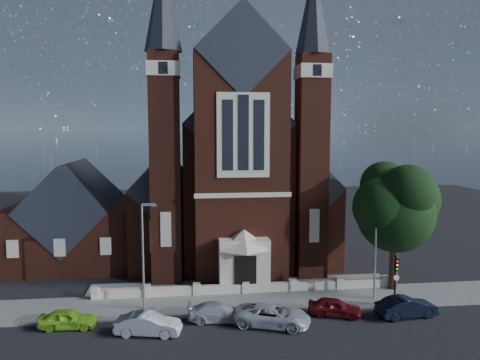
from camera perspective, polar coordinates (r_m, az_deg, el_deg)
The scene contains 16 objects.
ground at distance 47.64m, azimuth -0.69°, elevation -10.23°, with size 120.00×120.00×0.00m, color black.
pavement_strip at distance 37.77m, azimuth 1.07°, elevation -14.73°, with size 60.00×5.00×0.12m, color slate.
forecourt_paving at distance 41.49m, azimuth 0.29°, elevation -12.76°, with size 26.00×3.00×0.14m, color slate.
forecourt_wall at distance 39.62m, azimuth 0.66°, elevation -13.70°, with size 24.00×0.40×0.90m, color beige.
church at distance 53.85m, azimuth -1.61°, elevation 0.57°, with size 20.01×34.90×29.20m.
parish_hall at distance 50.59m, azimuth -19.48°, elevation -4.94°, with size 12.00×12.20×10.24m.
street_tree at distance 40.67m, azimuth 18.75°, elevation -3.37°, with size 6.40×6.60×10.70m.
street_lamp_left at distance 35.69m, azimuth -11.62°, elevation -8.36°, with size 1.16×0.22×8.09m.
street_lamp_right at distance 38.58m, azimuth 16.33°, elevation -7.38°, with size 1.16×0.22×8.09m.
traffic_signal at distance 38.09m, azimuth 18.46°, elevation -10.77°, with size 0.28×0.42×4.00m.
car_lime_van at distance 35.19m, azimuth -20.25°, elevation -15.60°, with size 1.54×3.83×1.31m, color #8BD129.
car_silver_a at distance 32.78m, azimuth -11.12°, elevation -16.87°, with size 1.51×4.32×1.42m, color #AAABB2.
car_silver_b at distance 34.32m, azimuth -2.52°, elevation -15.79°, with size 1.81×4.45×1.29m, color #B6B9BF.
car_white_suv at distance 33.61m, azimuth 3.98°, elevation -16.14°, with size 2.42×5.25×1.46m, color silver.
car_dark_red at distance 35.80m, azimuth 11.47°, elevation -14.94°, with size 1.55×3.84×1.31m, color #5E1014.
car_navy at distance 36.96m, azimuth 19.65°, elevation -14.38°, with size 1.55×4.43×1.46m, color black.
Camera 1 is at (-4.87, -30.42, 13.54)m, focal length 35.00 mm.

